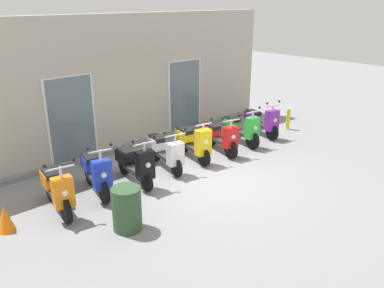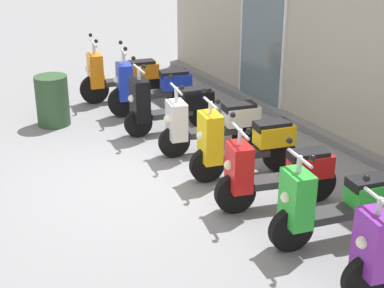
{
  "view_description": "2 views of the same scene",
  "coord_description": "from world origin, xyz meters",
  "px_view_note": "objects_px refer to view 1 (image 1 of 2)",
  "views": [
    {
      "loc": [
        -6.31,
        -6.1,
        4.09
      ],
      "look_at": [
        -0.03,
        0.66,
        0.7
      ],
      "focal_mm": 37.25,
      "sensor_mm": 36.0,
      "label": 1
    },
    {
      "loc": [
        6.52,
        -2.98,
        3.5
      ],
      "look_at": [
        0.44,
        0.38,
        0.62
      ],
      "focal_mm": 54.84,
      "sensor_mm": 36.0,
      "label": 2
    }
  ],
  "objects_px": {
    "trash_bin": "(127,209)",
    "scooter_purple": "(262,121)",
    "scooter_red": "(221,137)",
    "curb_bollard": "(288,119)",
    "scooter_black": "(135,163)",
    "scooter_green": "(241,128)",
    "scooter_orange": "(57,190)",
    "traffic_cone": "(5,219)",
    "scooter_yellow": "(194,142)",
    "scooter_blue": "(96,173)",
    "scooter_white": "(165,151)"
  },
  "relations": [
    {
      "from": "trash_bin",
      "to": "scooter_purple",
      "type": "bearing_deg",
      "value": 15.06
    },
    {
      "from": "scooter_red",
      "to": "curb_bollard",
      "type": "relative_size",
      "value": 2.22
    },
    {
      "from": "scooter_black",
      "to": "curb_bollard",
      "type": "relative_size",
      "value": 2.22
    },
    {
      "from": "scooter_black",
      "to": "scooter_green",
      "type": "height_order",
      "value": "scooter_black"
    },
    {
      "from": "scooter_orange",
      "to": "scooter_red",
      "type": "height_order",
      "value": "scooter_orange"
    },
    {
      "from": "scooter_red",
      "to": "curb_bollard",
      "type": "xyz_separation_m",
      "value": [
        3.17,
        -0.07,
        -0.11
      ]
    },
    {
      "from": "scooter_green",
      "to": "traffic_cone",
      "type": "height_order",
      "value": "scooter_green"
    },
    {
      "from": "scooter_yellow",
      "to": "scooter_red",
      "type": "bearing_deg",
      "value": -7.02
    },
    {
      "from": "scooter_green",
      "to": "curb_bollard",
      "type": "relative_size",
      "value": 2.25
    },
    {
      "from": "scooter_blue",
      "to": "trash_bin",
      "type": "xyz_separation_m",
      "value": [
        -0.32,
        -1.66,
        -0.08
      ]
    },
    {
      "from": "scooter_orange",
      "to": "scooter_red",
      "type": "relative_size",
      "value": 1.02
    },
    {
      "from": "scooter_black",
      "to": "curb_bollard",
      "type": "xyz_separation_m",
      "value": [
        6.06,
        -0.06,
        -0.14
      ]
    },
    {
      "from": "scooter_black",
      "to": "scooter_purple",
      "type": "distance_m",
      "value": 4.91
    },
    {
      "from": "scooter_blue",
      "to": "scooter_yellow",
      "type": "xyz_separation_m",
      "value": [
        2.91,
        -0.02,
        0.0
      ]
    },
    {
      "from": "scooter_white",
      "to": "scooter_green",
      "type": "xyz_separation_m",
      "value": [
        2.81,
        -0.1,
        -0.0
      ]
    },
    {
      "from": "scooter_white",
      "to": "traffic_cone",
      "type": "relative_size",
      "value": 3.09
    },
    {
      "from": "scooter_yellow",
      "to": "traffic_cone",
      "type": "relative_size",
      "value": 2.97
    },
    {
      "from": "scooter_red",
      "to": "scooter_yellow",
      "type": "bearing_deg",
      "value": 172.98
    },
    {
      "from": "scooter_blue",
      "to": "scooter_red",
      "type": "bearing_deg",
      "value": -1.93
    },
    {
      "from": "scooter_black",
      "to": "trash_bin",
      "type": "bearing_deg",
      "value": -129.74
    },
    {
      "from": "scooter_orange",
      "to": "scooter_green",
      "type": "height_order",
      "value": "scooter_orange"
    },
    {
      "from": "scooter_yellow",
      "to": "scooter_green",
      "type": "bearing_deg",
      "value": -1.31
    },
    {
      "from": "scooter_blue",
      "to": "scooter_white",
      "type": "xyz_separation_m",
      "value": [
        1.99,
        0.04,
        -0.02
      ]
    },
    {
      "from": "scooter_orange",
      "to": "scooter_white",
      "type": "relative_size",
      "value": 0.99
    },
    {
      "from": "scooter_orange",
      "to": "scooter_red",
      "type": "bearing_deg",
      "value": 0.45
    },
    {
      "from": "scooter_purple",
      "to": "curb_bollard",
      "type": "height_order",
      "value": "scooter_purple"
    },
    {
      "from": "scooter_yellow",
      "to": "scooter_red",
      "type": "height_order",
      "value": "scooter_yellow"
    },
    {
      "from": "scooter_blue",
      "to": "scooter_yellow",
      "type": "relative_size",
      "value": 1.02
    },
    {
      "from": "scooter_red",
      "to": "scooter_green",
      "type": "xyz_separation_m",
      "value": [
        0.96,
        0.07,
        0.01
      ]
    },
    {
      "from": "scooter_orange",
      "to": "scooter_blue",
      "type": "relative_size",
      "value": 1.01
    },
    {
      "from": "scooter_orange",
      "to": "traffic_cone",
      "type": "distance_m",
      "value": 1.07
    },
    {
      "from": "scooter_black",
      "to": "curb_bollard",
      "type": "distance_m",
      "value": 6.06
    },
    {
      "from": "scooter_orange",
      "to": "scooter_black",
      "type": "height_order",
      "value": "scooter_orange"
    },
    {
      "from": "scooter_orange",
      "to": "scooter_white",
      "type": "xyz_separation_m",
      "value": [
        2.97,
        0.21,
        -0.0
      ]
    },
    {
      "from": "scooter_black",
      "to": "scooter_red",
      "type": "height_order",
      "value": "scooter_black"
    },
    {
      "from": "scooter_white",
      "to": "scooter_yellow",
      "type": "height_order",
      "value": "scooter_yellow"
    },
    {
      "from": "scooter_purple",
      "to": "traffic_cone",
      "type": "distance_m",
      "value": 7.88
    },
    {
      "from": "scooter_green",
      "to": "trash_bin",
      "type": "distance_m",
      "value": 5.37
    },
    {
      "from": "scooter_black",
      "to": "curb_bollard",
      "type": "height_order",
      "value": "scooter_black"
    },
    {
      "from": "scooter_red",
      "to": "traffic_cone",
      "type": "relative_size",
      "value": 2.99
    },
    {
      "from": "scooter_black",
      "to": "trash_bin",
      "type": "distance_m",
      "value": 1.99
    },
    {
      "from": "scooter_green",
      "to": "trash_bin",
      "type": "bearing_deg",
      "value": -162.6
    },
    {
      "from": "scooter_white",
      "to": "trash_bin",
      "type": "xyz_separation_m",
      "value": [
        -2.31,
        -1.7,
        -0.06
      ]
    },
    {
      "from": "scooter_orange",
      "to": "scooter_blue",
      "type": "bearing_deg",
      "value": 9.67
    },
    {
      "from": "scooter_green",
      "to": "scooter_purple",
      "type": "bearing_deg",
      "value": 3.0
    },
    {
      "from": "scooter_black",
      "to": "trash_bin",
      "type": "relative_size",
      "value": 1.85
    },
    {
      "from": "scooter_orange",
      "to": "trash_bin",
      "type": "height_order",
      "value": "scooter_orange"
    },
    {
      "from": "scooter_yellow",
      "to": "trash_bin",
      "type": "distance_m",
      "value": 3.63
    },
    {
      "from": "scooter_blue",
      "to": "scooter_yellow",
      "type": "bearing_deg",
      "value": -0.31
    },
    {
      "from": "scooter_orange",
      "to": "traffic_cone",
      "type": "relative_size",
      "value": 3.06
    }
  ]
}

